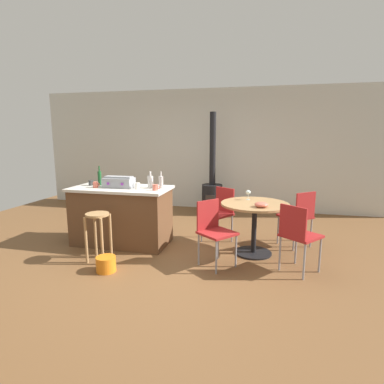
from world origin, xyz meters
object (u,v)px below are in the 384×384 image
Objects in this scene: dining_table at (255,215)px; cup_3 at (155,187)px; serving_bowl at (261,205)px; cup_1 at (96,185)px; wooden_stool at (98,227)px; folding_chair_left at (214,228)px; folding_chair_near at (299,214)px; folding_chair_far at (220,210)px; bottle_0 at (150,182)px; cup_0 at (91,183)px; toolbox at (119,182)px; wine_glass at (248,193)px; kitchen_island at (122,215)px; wood_stove at (212,190)px; folding_chair_right at (298,233)px; plastic_bucket at (106,264)px; bottle_1 at (100,178)px; cup_2 at (137,186)px; bottle_2 at (161,182)px.

cup_3 reaches higher than dining_table.
cup_1 is at bearing 177.88° from serving_bowl.
wooden_stool is 1.55m from folding_chair_left.
cup_1 is (-3.02, -0.58, 0.43)m from folding_chair_near.
folding_chair_far is 3.40× the size of bottle_0.
cup_0 is (-3.20, -0.41, 0.42)m from folding_chair_near.
folding_chair_near is 7.70× the size of cup_1.
wine_glass is at bearing 7.61° from toolbox.
kitchen_island is 10.47× the size of wine_glass.
wooden_stool is at bearing -136.01° from cup_3.
toolbox is at bearing -162.48° from folding_chair_far.
bottle_0 is (0.47, 0.05, 0.54)m from kitchen_island.
folding_chair_near is (2.66, 1.18, 0.04)m from wooden_stool.
folding_chair_right is at bearing -60.50° from wood_stove.
bottle_0 is 1.03× the size of plastic_bucket.
bottle_1 is 2.75× the size of cup_1.
cup_0 is at bearing 170.59° from cup_2.
cup_3 is at bearing -0.67° from cup_1.
wine_glass is (2.45, 0.19, -0.09)m from cup_0.
plastic_bucket is at bearing -142.81° from wine_glass.
folding_chair_far is 7.36× the size of cup_2.
cup_2 is at bearing -176.08° from dining_table.
wooden_stool is at bearing -153.44° from wine_glass.
cup_3 is 0.47× the size of plastic_bucket.
wine_glass reaches higher than folding_chair_far.
bottle_1 is 0.76m from cup_2.
cup_3 is (1.03, -0.24, -0.08)m from bottle_1.
bottle_1 reaches higher than kitchen_island.
toolbox is 2.52× the size of serving_bowl.
folding_chair_right is at bearing -10.21° from cup_2.
wood_stove is (-1.52, 2.69, 0.00)m from folding_chair_right.
kitchen_island reaches higher than wine_glass.
cup_2 is 0.30m from cup_3.
plastic_bucket is (-1.85, -0.80, -0.68)m from serving_bowl.
kitchen_island reaches higher than folding_chair_far.
folding_chair_near is at bearing 10.52° from bottle_0.
toolbox is at bearing 170.06° from cup_3.
bottle_2 is 1.44m from plastic_bucket.
folding_chair_far is at bearing 25.36° from cup_2.
cup_3 is 1.52m from serving_bowl.
folding_chair_far is 1.79m from wood_stove.
folding_chair_near is 0.40× the size of wood_stove.
kitchen_island is at bearing -173.64° from bottle_0.
toolbox is at bearing -172.39° from wine_glass.
wood_stove is at bearing 64.45° from kitchen_island.
wine_glass is (1.60, 0.33, -0.09)m from cup_2.
wine_glass is (1.28, 0.20, -0.14)m from bottle_2.
folding_chair_right is 2.06m from bottle_2.
folding_chair_right is at bearing -14.68° from bottle_0.
cup_1 is at bearing 179.33° from cup_3.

